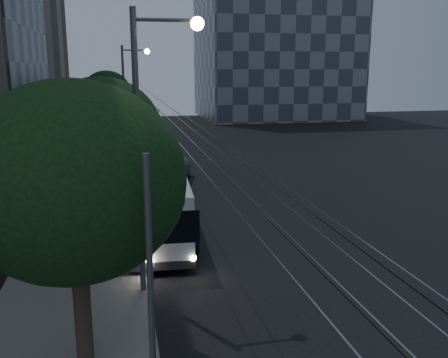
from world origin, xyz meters
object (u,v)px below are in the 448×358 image
car_white_b (148,154)px  car_white_c (136,146)px  pickup_silver (165,171)px  streetlamp_near (150,128)px  streetlamp_far (129,92)px  trolleybus (158,196)px  car_white_d (134,139)px  car_white_a (143,171)px

car_white_b → car_white_c: 5.53m
pickup_silver → car_white_c: bearing=108.0°
pickup_silver → car_white_b: bearing=106.5°
pickup_silver → streetlamp_near: bearing=-85.0°
car_white_b → streetlamp_far: streetlamp_far is taller
trolleybus → pickup_silver: bearing=85.7°
streetlamp_far → car_white_d: bearing=86.5°
streetlamp_far → trolleybus: bearing=-87.8°
car_white_b → car_white_c: car_white_b is taller
pickup_silver → car_white_c: size_ratio=1.72×
trolleybus → car_white_d: 26.48m
trolleybus → streetlamp_far: (-0.70, 18.36, 4.03)m
car_white_a → car_white_d: bearing=105.8°
trolleybus → car_white_c: trolleybus is taller
car_white_d → streetlamp_far: 9.52m
trolleybus → pickup_silver: trolleybus is taller
pickup_silver → car_white_d: size_ratio=1.69×
car_white_a → streetlamp_near: size_ratio=0.44×
car_white_a → car_white_c: size_ratio=1.09×
car_white_a → streetlamp_near: (-0.49, -17.51, 5.00)m
pickup_silver → trolleybus: bearing=-85.9°
car_white_d → car_white_b: bearing=-80.5°
streetlamp_near → car_white_d: bearing=89.2°
pickup_silver → streetlamp_far: (-1.93, 9.09, 4.72)m
streetlamp_near → car_white_b: bearing=86.9°
trolleybus → car_white_a: trolleybus is taller
streetlamp_near → pickup_silver: bearing=83.2°
car_white_c → streetlamp_far: 6.44m
car_white_c → car_white_d: (0.00, 4.07, 0.03)m
pickup_silver → car_white_a: (-1.43, 1.25, -0.21)m
streetlamp_near → car_white_a: bearing=88.4°
streetlamp_far → streetlamp_near: bearing=-90.0°
car_white_b → streetlamp_far: size_ratio=0.58×
car_white_d → pickup_silver: bearing=-80.5°
car_white_b → car_white_a: bearing=-104.6°
pickup_silver → streetlamp_near: 17.06m
car_white_b → streetlamp_near: streetlamp_near is taller
car_white_a → streetlamp_near: 18.22m
car_white_a → car_white_b: 6.44m
car_white_a → car_white_b: (0.80, 6.39, 0.07)m
trolleybus → pickup_silver: 9.38m
car_white_b → car_white_c: size_ratio=1.40×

